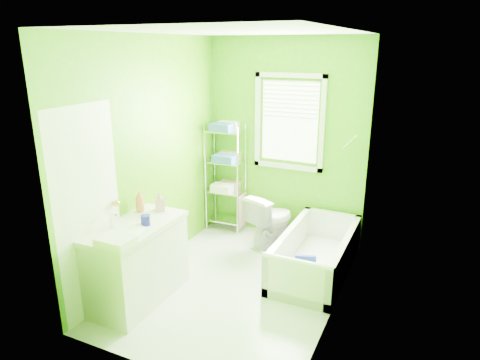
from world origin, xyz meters
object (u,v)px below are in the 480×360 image
at_px(bathtub, 315,259).
at_px(toilet, 271,219).
at_px(wire_shelf_unit, 227,166).
at_px(vanity, 137,260).

height_order(bathtub, toilet, toilet).
height_order(bathtub, wire_shelf_unit, wire_shelf_unit).
height_order(toilet, vanity, vanity).
xyz_separation_m(bathtub, vanity, (-1.48, -1.29, 0.28)).
bearing_deg(vanity, toilet, 66.36).
distance_m(toilet, vanity, 1.89).
bearing_deg(bathtub, vanity, -138.88).
distance_m(bathtub, vanity, 1.98).
relative_size(toilet, wire_shelf_unit, 0.46).
bearing_deg(toilet, bathtub, 166.84).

